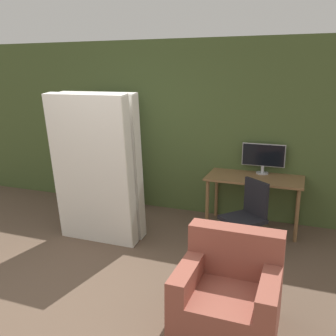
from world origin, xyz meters
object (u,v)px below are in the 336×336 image
mattress_near (93,171)px  mattress_far (103,167)px  office_chair (246,224)px  armchair (229,295)px  monitor (263,157)px  bookshelf (107,153)px

mattress_near → mattress_far: same height
office_chair → armchair: office_chair is taller
office_chair → mattress_near: size_ratio=0.47×
mattress_far → armchair: (2.00, -1.35, -0.66)m
monitor → office_chair: bearing=-92.9°
bookshelf → mattress_far: (0.64, -1.21, 0.10)m
bookshelf → mattress_far: size_ratio=0.92×
office_chair → mattress_near: 2.04m
office_chair → mattress_near: mattress_near is taller
bookshelf → armchair: bookshelf is taller
armchair → office_chair: bearing=93.9°
bookshelf → armchair: 3.72m
office_chair → armchair: bearing=-86.1°
office_chair → bookshelf: (-2.54, 1.04, 0.51)m
mattress_far → monitor: bearing=31.9°
bookshelf → mattress_far: 1.37m
mattress_near → office_chair: bearing=12.7°
bookshelf → armchair: (2.64, -2.56, -0.56)m
mattress_near → mattress_far: 0.26m
armchair → monitor: bearing=91.1°
mattress_near → armchair: size_ratio=2.31×
monitor → office_chair: size_ratio=0.67×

